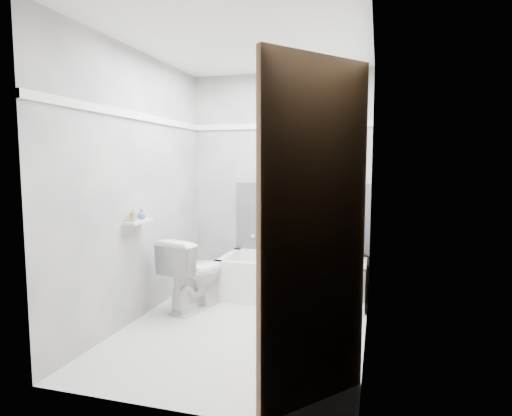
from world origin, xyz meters
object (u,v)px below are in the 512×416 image
(door, at_px, (357,247))
(soap_bottle_b, at_px, (142,214))
(bathtub, at_px, (292,278))
(office_chair, at_px, (318,236))
(soap_bottle_a, at_px, (133,215))
(toilet, at_px, (194,273))

(door, relative_size, soap_bottle_b, 21.90)
(bathtub, bearing_deg, office_chair, 7.64)
(bathtub, xyz_separation_m, soap_bottle_b, (-1.17, -0.98, 0.75))
(office_chair, distance_m, soap_bottle_a, 1.87)
(office_chair, relative_size, soap_bottle_b, 11.94)
(soap_bottle_b, bearing_deg, soap_bottle_a, -90.00)
(bathtub, relative_size, soap_bottle_b, 16.42)
(bathtub, height_order, office_chair, office_chair)
(soap_bottle_a, bearing_deg, door, -29.52)
(toilet, bearing_deg, soap_bottle_a, 73.56)
(office_chair, relative_size, door, 0.55)
(office_chair, relative_size, toilet, 1.55)
(door, bearing_deg, toilet, 134.58)
(toilet, distance_m, door, 2.37)
(door, height_order, soap_bottle_b, door)
(toilet, relative_size, soap_bottle_b, 7.71)
(bathtub, bearing_deg, soap_bottle_b, -139.97)
(office_chair, height_order, door, door)
(bathtub, distance_m, soap_bottle_a, 1.79)
(office_chair, height_order, soap_bottle_a, office_chair)
(office_chair, distance_m, door, 2.32)
(office_chair, distance_m, toilet, 1.31)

